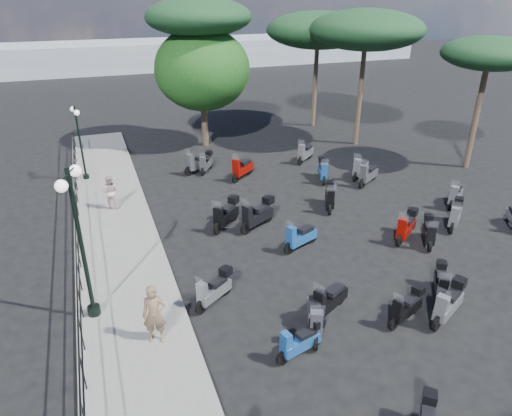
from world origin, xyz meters
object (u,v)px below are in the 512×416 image
object	(u,v)px
scooter_19	(448,304)
scooter_28	(360,168)
scooter_5	(198,164)
scooter_22	(323,171)
lamp_post_2	(80,138)
scooter_1	(301,341)
scooter_14	(441,283)
lamp_post_1	(80,236)
scooter_3	(214,290)
scooter_17	(242,169)
woman	(154,315)
pine_0	(318,30)
pedestrian_far	(110,192)
scooter_4	(258,215)
scooter_21	(429,233)
pine_1	(366,30)
scooter_2	(329,301)
broadleaf_tree	(202,70)
pine_2	(198,17)
scooter_23	(305,153)
scooter_8	(315,319)
scooter_9	(300,237)
scooter_11	(206,163)
scooter_10	(226,215)
scooter_29	(368,175)
pine_3	(490,54)
scooter_27	(455,196)
scooter_7	(406,308)
scooter_20	(455,215)
scooter_16	(330,197)
scooter_15	(406,227)

from	to	relation	value
scooter_19	scooter_28	world-z (taller)	scooter_28
scooter_5	scooter_22	bearing A→B (deg)	-145.69
lamp_post_2	scooter_19	size ratio (longest dim) A/B	2.20
scooter_1	scooter_14	bearing A→B (deg)	-96.53
lamp_post_1	lamp_post_2	size ratio (longest dim) A/B	1.26
scooter_3	scooter_17	world-z (taller)	scooter_17
woman	pine_0	bearing A→B (deg)	68.32
pedestrian_far	scooter_4	world-z (taller)	pedestrian_far
scooter_21	lamp_post_1	bearing A→B (deg)	33.72
lamp_post_2	pine_1	xyz separation A→B (m)	(15.58, 0.63, 4.31)
scooter_3	scooter_22	distance (m)	10.74
scooter_2	broadleaf_tree	size ratio (longest dim) A/B	0.23
scooter_28	pine_2	xyz separation A→B (m)	(-5.90, 7.92, 6.64)
scooter_3	scooter_23	xyz separation A→B (m)	(8.00, 10.30, 0.01)
scooter_8	scooter_9	world-z (taller)	scooter_8
scooter_9	scooter_11	xyz separation A→B (m)	(-1.22, 8.69, -0.00)
scooter_10	scooter_29	bearing A→B (deg)	-120.22
scooter_1	lamp_post_2	bearing A→B (deg)	3.03
scooter_8	scooter_29	distance (m)	11.20
scooter_2	scooter_19	world-z (taller)	scooter_19
scooter_11	pine_1	size ratio (longest dim) A/B	0.18
pine_3	scooter_5	bearing A→B (deg)	162.95
lamp_post_1	scooter_27	size ratio (longest dim) A/B	3.12
scooter_7	broadleaf_tree	bearing A→B (deg)	-17.95
scooter_8	scooter_20	bearing A→B (deg)	-131.24
scooter_7	scooter_16	size ratio (longest dim) A/B	0.92
scooter_19	scooter_23	xyz separation A→B (m)	(1.98, 13.31, -0.04)
pine_1	scooter_16	bearing A→B (deg)	-128.21
woman	pine_1	distance (m)	20.20
scooter_4	scooter_2	bearing A→B (deg)	151.70
scooter_7	scooter_21	bearing A→B (deg)	-68.20
scooter_19	pine_2	distance (m)	19.47
scooter_11	scooter_29	size ratio (longest dim) A/B	0.87
scooter_29	pine_0	size ratio (longest dim) A/B	0.21
pedestrian_far	scooter_10	bearing A→B (deg)	163.93
scooter_19	scooter_29	world-z (taller)	scooter_29
scooter_17	scooter_29	distance (m)	6.11
lamp_post_1	scooter_5	xyz separation A→B (m)	(5.55, 10.19, -2.21)
scooter_5	scooter_3	bearing A→B (deg)	142.86
scooter_5	pine_1	xyz separation A→B (m)	(10.15, 1.40, 6.00)
scooter_4	scooter_10	bearing A→B (deg)	38.38
scooter_19	scooter_27	distance (m)	8.21
lamp_post_2	scooter_1	xyz separation A→B (m)	(4.78, -14.32, -1.73)
scooter_14	pine_2	world-z (taller)	pine_2
woman	pine_1	size ratio (longest dim) A/B	0.22
scooter_14	scooter_27	size ratio (longest dim) A/B	0.90
scooter_11	scooter_20	size ratio (longest dim) A/B	0.98
pine_3	scooter_4	bearing A→B (deg)	-168.81
lamp_post_2	scooter_5	distance (m)	5.73
scooter_15	scooter_23	distance (m)	9.04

